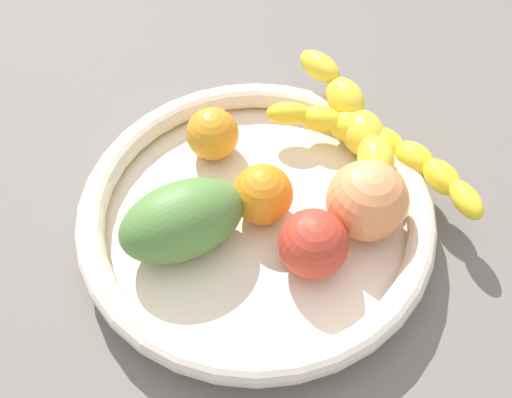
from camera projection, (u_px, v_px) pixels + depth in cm
name	position (u px, v px, depth cm)	size (l,w,h in cm)	color
kitchen_counter	(256.00, 236.00, 57.48)	(120.00, 120.00, 3.00)	#6B635D
fruit_bowl	(256.00, 215.00, 54.42)	(33.90, 33.90, 4.50)	beige
banana_draped_left	(357.00, 127.00, 57.56)	(20.15, 13.60, 5.73)	yellow
banana_draped_right	(380.00, 147.00, 56.87)	(24.17, 9.26, 4.53)	yellow
orange_front	(213.00, 134.00, 57.66)	(5.44, 5.44, 5.44)	orange
orange_mid_left	(259.00, 191.00, 53.05)	(5.80, 5.80, 5.80)	orange
mango_green	(182.00, 220.00, 50.39)	(11.62, 7.11, 6.94)	#54833B
tomato_red	(311.00, 246.00, 49.20)	(6.26, 6.26, 6.26)	red
peach_blush	(367.00, 201.00, 51.34)	(7.52, 7.52, 7.52)	#F59459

